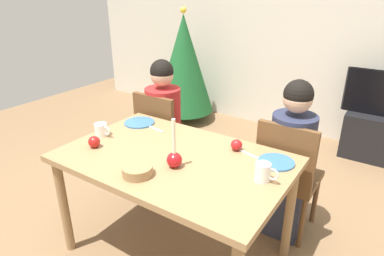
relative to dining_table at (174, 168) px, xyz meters
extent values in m
plane|color=brown|center=(0.00, 0.00, -0.67)|extent=(7.68, 7.68, 0.00)
cube|color=beige|center=(0.00, 2.60, 0.63)|extent=(6.40, 0.10, 2.60)
cube|color=#99754C|center=(0.00, 0.00, 0.06)|extent=(1.40, 0.90, 0.04)
cylinder|color=#99754C|center=(-0.64, -0.39, -0.31)|extent=(0.06, 0.06, 0.71)
cylinder|color=#99754C|center=(-0.64, 0.39, -0.31)|extent=(0.06, 0.06, 0.71)
cylinder|color=#99754C|center=(0.64, 0.39, -0.31)|extent=(0.06, 0.06, 0.71)
cube|color=brown|center=(-0.59, 0.69, -0.24)|extent=(0.40, 0.40, 0.04)
cube|color=brown|center=(-0.59, 0.51, 0.01)|extent=(0.40, 0.04, 0.45)
cylinder|color=brown|center=(-0.42, 0.86, -0.46)|extent=(0.04, 0.04, 0.41)
cylinder|color=brown|center=(-0.76, 0.86, -0.46)|extent=(0.04, 0.04, 0.41)
cylinder|color=brown|center=(-0.42, 0.52, -0.46)|extent=(0.04, 0.04, 0.41)
cylinder|color=brown|center=(-0.76, 0.52, -0.46)|extent=(0.04, 0.04, 0.41)
cube|color=brown|center=(0.53, 0.69, -0.24)|extent=(0.40, 0.40, 0.04)
cube|color=brown|center=(0.53, 0.51, 0.01)|extent=(0.40, 0.04, 0.45)
cylinder|color=brown|center=(0.70, 0.86, -0.46)|extent=(0.04, 0.04, 0.41)
cylinder|color=brown|center=(0.36, 0.86, -0.46)|extent=(0.04, 0.04, 0.41)
cylinder|color=brown|center=(0.70, 0.52, -0.46)|extent=(0.04, 0.04, 0.41)
cylinder|color=brown|center=(0.36, 0.52, -0.46)|extent=(0.04, 0.04, 0.41)
cube|color=#33384C|center=(-0.59, 0.64, -0.44)|extent=(0.28, 0.28, 0.45)
cylinder|color=#AD2323|center=(-0.59, 0.64, 0.02)|extent=(0.30, 0.30, 0.48)
sphere|color=tan|center=(-0.59, 0.64, 0.38)|extent=(0.19, 0.19, 0.19)
sphere|color=black|center=(-0.59, 0.64, 0.41)|extent=(0.19, 0.19, 0.19)
cube|color=#33384C|center=(0.53, 0.64, -0.44)|extent=(0.28, 0.28, 0.45)
cylinder|color=#282D47|center=(0.53, 0.64, 0.02)|extent=(0.30, 0.30, 0.48)
sphere|color=tan|center=(0.53, 0.64, 0.38)|extent=(0.19, 0.19, 0.19)
sphere|color=black|center=(0.53, 0.64, 0.41)|extent=(0.19, 0.19, 0.19)
cube|color=black|center=(0.94, 2.30, -0.43)|extent=(0.64, 0.40, 0.48)
cylinder|color=brown|center=(-1.39, 2.09, -0.60)|extent=(0.08, 0.08, 0.14)
cone|color=#195628|center=(-1.39, 2.09, 0.10)|extent=(0.78, 0.78, 1.25)
sphere|color=yellow|center=(-1.39, 2.09, 0.77)|extent=(0.08, 0.08, 0.08)
sphere|color=red|center=(0.08, -0.10, 0.13)|extent=(0.09, 0.09, 0.09)
cylinder|color=#EFE5C6|center=(0.08, -0.10, 0.28)|extent=(0.02, 0.02, 0.21)
cylinder|color=teal|center=(-0.54, 0.29, 0.09)|extent=(0.23, 0.23, 0.01)
cylinder|color=teal|center=(0.55, 0.27, 0.09)|extent=(0.22, 0.22, 0.01)
cylinder|color=white|center=(-0.61, -0.03, 0.13)|extent=(0.09, 0.09, 0.09)
torus|color=white|center=(-0.55, -0.03, 0.13)|extent=(0.06, 0.01, 0.06)
cylinder|color=white|center=(0.56, 0.04, 0.14)|extent=(0.08, 0.08, 0.10)
torus|color=white|center=(0.61, 0.04, 0.14)|extent=(0.07, 0.01, 0.07)
cube|color=silver|center=(-0.37, 0.26, 0.09)|extent=(0.18, 0.05, 0.01)
cube|color=silver|center=(0.38, 0.28, 0.09)|extent=(0.18, 0.06, 0.01)
cylinder|color=#99754C|center=(-0.04, -0.29, 0.11)|extent=(0.17, 0.17, 0.06)
sphere|color=#AD1A17|center=(-0.51, -0.18, 0.12)|extent=(0.08, 0.08, 0.08)
sphere|color=#AD1B1C|center=(0.28, 0.29, 0.12)|extent=(0.07, 0.07, 0.07)
camera|label=1|loc=(1.10, -1.45, 1.06)|focal=31.35mm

